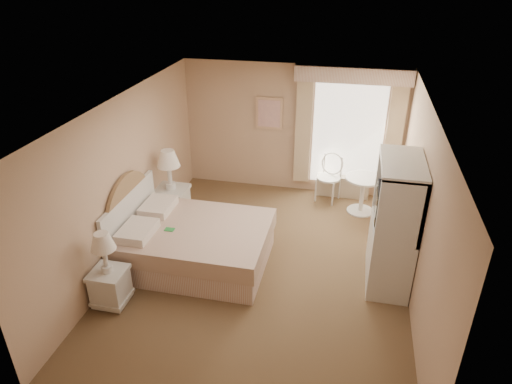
% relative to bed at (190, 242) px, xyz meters
% --- Properties ---
extents(room, '(4.21, 5.51, 2.51)m').
position_rel_bed_xyz_m(room, '(1.12, 0.09, 0.89)').
color(room, brown).
rests_on(room, ground).
extents(window, '(2.05, 0.22, 2.51)m').
position_rel_bed_xyz_m(window, '(2.17, 2.75, 0.98)').
color(window, white).
rests_on(window, room).
extents(framed_art, '(0.52, 0.04, 0.62)m').
position_rel_bed_xyz_m(framed_art, '(0.67, 2.81, 1.19)').
color(framed_art, tan).
rests_on(framed_art, room).
extents(bed, '(2.15, 1.68, 1.48)m').
position_rel_bed_xyz_m(bed, '(0.00, 0.00, 0.00)').
color(bed, tan).
rests_on(bed, room).
extents(nightstand_near, '(0.45, 0.45, 1.09)m').
position_rel_bed_xyz_m(nightstand_near, '(-0.72, -1.13, 0.06)').
color(nightstand_near, silver).
rests_on(nightstand_near, room).
extents(nightstand_far, '(0.55, 0.55, 1.33)m').
position_rel_bed_xyz_m(nightstand_far, '(-0.72, 1.10, 0.14)').
color(nightstand_far, silver).
rests_on(nightstand_far, room).
extents(round_table, '(0.66, 0.66, 0.70)m').
position_rel_bed_xyz_m(round_table, '(2.53, 2.15, 0.11)').
color(round_table, silver).
rests_on(round_table, room).
extents(cafe_chair, '(0.56, 0.56, 0.93)m').
position_rel_bed_xyz_m(cafe_chair, '(1.91, 2.54, 0.18)').
color(cafe_chair, silver).
rests_on(cafe_chair, room).
extents(armoire, '(0.56, 1.13, 1.87)m').
position_rel_bed_xyz_m(armoire, '(2.93, 0.21, 0.42)').
color(armoire, silver).
rests_on(armoire, room).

